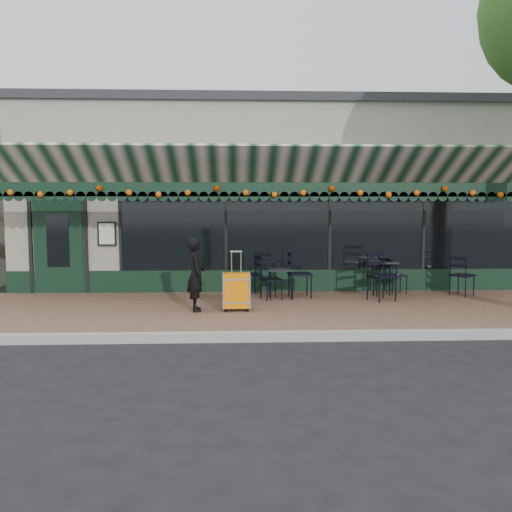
{
  "coord_description": "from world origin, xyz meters",
  "views": [
    {
      "loc": [
        -0.84,
        -8.45,
        2.13
      ],
      "look_at": [
        -0.41,
        1.6,
        1.2
      ],
      "focal_mm": 38.0,
      "sensor_mm": 36.0,
      "label": 1
    }
  ],
  "objects_px": {
    "chair_a_left": "(379,276)",
    "chair_a_front": "(382,277)",
    "suitcase": "(236,291)",
    "chair_b_left": "(250,276)",
    "cafe_table_b": "(280,272)",
    "chair_b_right": "(300,275)",
    "chair_a_right": "(397,276)",
    "cafe_table_a": "(382,264)",
    "woman": "(196,274)",
    "chair_a_extra": "(462,276)",
    "chair_b_front": "(271,280)"
  },
  "relations": [
    {
      "from": "chair_b_front",
      "to": "chair_b_right",
      "type": "bearing_deg",
      "value": -1.18
    },
    {
      "from": "suitcase",
      "to": "chair_b_front",
      "type": "xyz_separation_m",
      "value": [
        0.75,
        1.25,
        0.04
      ]
    },
    {
      "from": "chair_a_right",
      "to": "chair_a_front",
      "type": "relative_size",
      "value": 0.82
    },
    {
      "from": "cafe_table_a",
      "to": "chair_b_front",
      "type": "bearing_deg",
      "value": -166.28
    },
    {
      "from": "chair_a_left",
      "to": "chair_a_extra",
      "type": "height_order",
      "value": "chair_a_extra"
    },
    {
      "from": "woman",
      "to": "chair_a_right",
      "type": "xyz_separation_m",
      "value": [
        4.39,
        1.83,
        -0.29
      ]
    },
    {
      "from": "woman",
      "to": "chair_b_right",
      "type": "height_order",
      "value": "woman"
    },
    {
      "from": "chair_a_right",
      "to": "chair_a_left",
      "type": "bearing_deg",
      "value": 104.84
    },
    {
      "from": "woman",
      "to": "chair_b_right",
      "type": "relative_size",
      "value": 1.4
    },
    {
      "from": "suitcase",
      "to": "chair_a_left",
      "type": "distance_m",
      "value": 3.6
    },
    {
      "from": "cafe_table_a",
      "to": "chair_a_right",
      "type": "bearing_deg",
      "value": 1.19
    },
    {
      "from": "chair_a_left",
      "to": "chair_a_right",
      "type": "height_order",
      "value": "chair_a_left"
    },
    {
      "from": "suitcase",
      "to": "chair_a_right",
      "type": "distance_m",
      "value": 4.09
    },
    {
      "from": "woman",
      "to": "chair_b_left",
      "type": "relative_size",
      "value": 1.56
    },
    {
      "from": "chair_a_left",
      "to": "chair_a_front",
      "type": "relative_size",
      "value": 0.83
    },
    {
      "from": "chair_a_extra",
      "to": "chair_b_front",
      "type": "bearing_deg",
      "value": 55.23
    },
    {
      "from": "woman",
      "to": "chair_a_right",
      "type": "distance_m",
      "value": 4.77
    },
    {
      "from": "chair_a_front",
      "to": "chair_b_right",
      "type": "relative_size",
      "value": 1.01
    },
    {
      "from": "cafe_table_b",
      "to": "chair_b_right",
      "type": "bearing_deg",
      "value": 16.08
    },
    {
      "from": "chair_a_extra",
      "to": "chair_b_front",
      "type": "relative_size",
      "value": 1.08
    },
    {
      "from": "chair_a_front",
      "to": "chair_b_front",
      "type": "xyz_separation_m",
      "value": [
        -2.29,
        0.26,
        -0.09
      ]
    },
    {
      "from": "chair_a_right",
      "to": "chair_b_right",
      "type": "height_order",
      "value": "chair_b_right"
    },
    {
      "from": "suitcase",
      "to": "cafe_table_b",
      "type": "bearing_deg",
      "value": 53.23
    },
    {
      "from": "chair_a_front",
      "to": "chair_b_left",
      "type": "distance_m",
      "value": 2.83
    },
    {
      "from": "chair_a_left",
      "to": "chair_a_extra",
      "type": "relative_size",
      "value": 0.93
    },
    {
      "from": "cafe_table_b",
      "to": "chair_a_extra",
      "type": "xyz_separation_m",
      "value": [
        4.05,
        0.21,
        -0.14
      ]
    },
    {
      "from": "woman",
      "to": "suitcase",
      "type": "bearing_deg",
      "value": -103.04
    },
    {
      "from": "chair_b_right",
      "to": "chair_a_left",
      "type": "bearing_deg",
      "value": -87.24
    },
    {
      "from": "chair_a_extra",
      "to": "chair_b_left",
      "type": "distance_m",
      "value": 4.68
    },
    {
      "from": "chair_a_extra",
      "to": "chair_b_front",
      "type": "height_order",
      "value": "chair_a_extra"
    },
    {
      "from": "woman",
      "to": "cafe_table_a",
      "type": "relative_size",
      "value": 1.87
    },
    {
      "from": "chair_b_right",
      "to": "cafe_table_b",
      "type": "bearing_deg",
      "value": 101.19
    },
    {
      "from": "woman",
      "to": "cafe_table_a",
      "type": "height_order",
      "value": "woman"
    },
    {
      "from": "woman",
      "to": "suitcase",
      "type": "distance_m",
      "value": 0.83
    },
    {
      "from": "suitcase",
      "to": "chair_b_left",
      "type": "xyz_separation_m",
      "value": [
        0.32,
        1.74,
        0.07
      ]
    },
    {
      "from": "cafe_table_a",
      "to": "chair_b_right",
      "type": "bearing_deg",
      "value": -167.88
    },
    {
      "from": "chair_a_left",
      "to": "chair_a_extra",
      "type": "xyz_separation_m",
      "value": [
        1.82,
        -0.16,
        0.03
      ]
    },
    {
      "from": "suitcase",
      "to": "chair_a_front",
      "type": "bearing_deg",
      "value": 16.46
    },
    {
      "from": "cafe_table_b",
      "to": "chair_b_left",
      "type": "distance_m",
      "value": 0.76
    },
    {
      "from": "chair_a_extra",
      "to": "cafe_table_b",
      "type": "bearing_deg",
      "value": 54.24
    },
    {
      "from": "chair_a_left",
      "to": "chair_a_front",
      "type": "distance_m",
      "value": 0.73
    },
    {
      "from": "suitcase",
      "to": "chair_a_extra",
      "type": "distance_m",
      "value": 5.23
    },
    {
      "from": "chair_a_left",
      "to": "suitcase",
      "type": "bearing_deg",
      "value": -84.37
    },
    {
      "from": "woman",
      "to": "cafe_table_b",
      "type": "height_order",
      "value": "woman"
    },
    {
      "from": "cafe_table_a",
      "to": "chair_b_front",
      "type": "height_order",
      "value": "chair_b_front"
    },
    {
      "from": "chair_a_extra",
      "to": "chair_b_front",
      "type": "xyz_separation_m",
      "value": [
        -4.25,
        -0.29,
        -0.03
      ]
    },
    {
      "from": "chair_a_left",
      "to": "chair_a_right",
      "type": "xyz_separation_m",
      "value": [
        0.46,
        0.18,
        -0.01
      ]
    },
    {
      "from": "chair_b_left",
      "to": "chair_b_right",
      "type": "relative_size",
      "value": 0.89
    },
    {
      "from": "chair_a_right",
      "to": "cafe_table_b",
      "type": "bearing_deg",
      "value": 95.17
    },
    {
      "from": "woman",
      "to": "cafe_table_b",
      "type": "distance_m",
      "value": 2.14
    }
  ]
}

